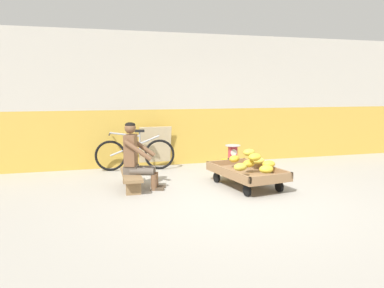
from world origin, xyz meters
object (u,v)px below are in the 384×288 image
object	(u,v)px
weighing_scale	(233,152)
bicycle_near_left	(135,154)
banana_cart	(247,173)
sign_board	(155,146)
plastic_crate	(233,167)
low_bench	(131,177)
vendor_seated	(136,156)

from	to	relation	value
weighing_scale	bicycle_near_left	world-z (taller)	bicycle_near_left
bicycle_near_left	banana_cart	bearing A→B (deg)	-49.07
weighing_scale	sign_board	bearing A→B (deg)	137.00
plastic_crate	bicycle_near_left	size ratio (longest dim) A/B	0.22
banana_cart	plastic_crate	size ratio (longest dim) A/B	4.31
weighing_scale	bicycle_near_left	size ratio (longest dim) A/B	0.18
low_bench	sign_board	world-z (taller)	sign_board
banana_cart	bicycle_near_left	distance (m)	2.56
banana_cart	plastic_crate	bearing A→B (deg)	81.96
plastic_crate	weighing_scale	xyz separation A→B (m)	(0.00, -0.00, 0.30)
sign_board	weighing_scale	bearing A→B (deg)	-43.00
plastic_crate	weighing_scale	bearing A→B (deg)	-90.00
plastic_crate	weighing_scale	size ratio (longest dim) A/B	1.20
weighing_scale	sign_board	world-z (taller)	sign_board
vendor_seated	sign_board	world-z (taller)	vendor_seated
low_bench	bicycle_near_left	size ratio (longest dim) A/B	0.67
sign_board	low_bench	bearing A→B (deg)	-112.74
weighing_scale	vendor_seated	bearing A→B (deg)	-163.82
bicycle_near_left	plastic_crate	bearing A→B (deg)	-27.51
vendor_seated	weighing_scale	xyz separation A→B (m)	(2.00, 0.58, -0.11)
banana_cart	vendor_seated	world-z (taller)	vendor_seated
weighing_scale	bicycle_near_left	distance (m)	2.05
plastic_crate	sign_board	distance (m)	1.84
sign_board	vendor_seated	bearing A→B (deg)	-110.15
vendor_seated	bicycle_near_left	distance (m)	1.55
low_bench	weighing_scale	size ratio (longest dim) A/B	3.70
banana_cart	plastic_crate	xyz separation A→B (m)	(0.14, 0.99, -0.09)
banana_cart	low_bench	bearing A→B (deg)	167.38
weighing_scale	sign_board	size ratio (longest dim) A/B	0.34
weighing_scale	bicycle_near_left	bearing A→B (deg)	152.46
low_bench	bicycle_near_left	bearing A→B (deg)	79.93
banana_cart	vendor_seated	xyz separation A→B (m)	(-1.86, 0.41, 0.33)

